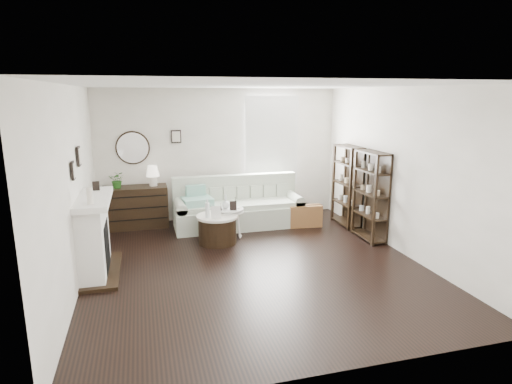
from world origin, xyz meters
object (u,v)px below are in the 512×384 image
object	(u,v)px
sofa	(238,209)
pedestal_table	(231,211)
dresser	(136,207)
drum_table	(217,229)

from	to	relation	value
sofa	pedestal_table	distance (m)	0.89
dresser	sofa	bearing A→B (deg)	-11.22
sofa	dresser	world-z (taller)	sofa
dresser	drum_table	bearing A→B (deg)	-43.92
sofa	pedestal_table	bearing A→B (deg)	-111.40
sofa	dresser	xyz separation A→B (m)	(-1.97, 0.39, 0.08)
drum_table	pedestal_table	size ratio (longest dim) A/B	1.26
dresser	pedestal_table	world-z (taller)	dresser
sofa	drum_table	world-z (taller)	sofa
pedestal_table	drum_table	bearing A→B (deg)	-154.00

